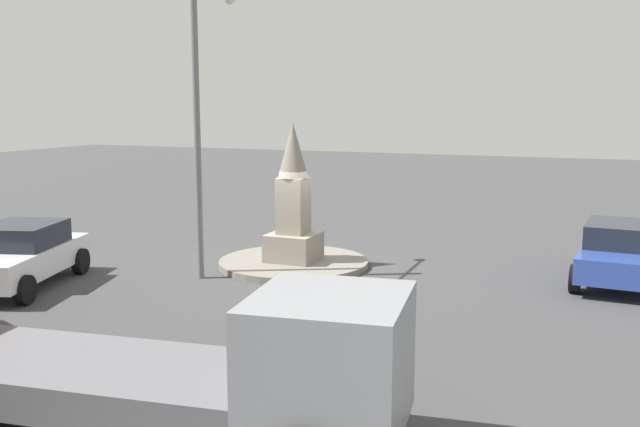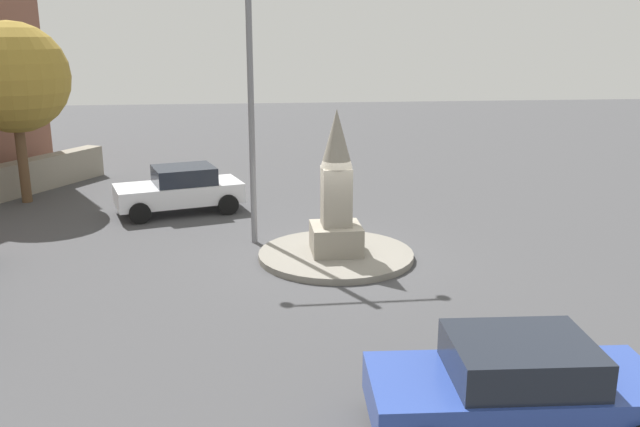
{
  "view_description": "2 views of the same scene",
  "coord_description": "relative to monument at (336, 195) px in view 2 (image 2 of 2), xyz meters",
  "views": [
    {
      "loc": [
        -16.34,
        -7.42,
        4.27
      ],
      "look_at": [
        0.7,
        -0.46,
        1.32
      ],
      "focal_mm": 39.38,
      "sensor_mm": 36.0,
      "label": 1
    },
    {
      "loc": [
        -2.23,
        -15.78,
        5.44
      ],
      "look_at": [
        -0.47,
        -0.54,
        1.32
      ],
      "focal_mm": 37.34,
      "sensor_mm": 36.0,
      "label": 2
    }
  ],
  "objects": [
    {
      "name": "streetlamp",
      "position": [
        -2.01,
        1.57,
        2.86
      ],
      "size": [
        3.64,
        0.28,
        7.36
      ],
      "color": "slate",
      "rests_on": "ground"
    },
    {
      "name": "tree_near_wall",
      "position": [
        -9.55,
        7.02,
        2.48
      ],
      "size": [
        3.57,
        3.57,
        5.92
      ],
      "color": "brown",
      "rests_on": "ground"
    },
    {
      "name": "monument",
      "position": [
        0.0,
        0.0,
        0.0
      ],
      "size": [
        1.23,
        1.23,
        3.59
      ],
      "color": "gray",
      "rests_on": "traffic_island"
    },
    {
      "name": "car_white_far_side",
      "position": [
        -4.26,
        5.04,
        -0.88
      ],
      "size": [
        4.19,
        2.79,
        1.46
      ],
      "color": "silver",
      "rests_on": "ground"
    },
    {
      "name": "traffic_island",
      "position": [
        0.0,
        0.0,
        -1.55
      ],
      "size": [
        3.91,
        3.91,
        0.16
      ],
      "primitive_type": "cylinder",
      "color": "gray",
      "rests_on": "ground"
    },
    {
      "name": "ground_plane",
      "position": [
        0.0,
        0.0,
        -1.63
      ],
      "size": [
        80.0,
        80.0,
        0.0
      ],
      "primitive_type": "plane",
      "color": "#424244"
    },
    {
      "name": "car_blue_parked_left",
      "position": [
        1.42,
        -7.88,
        -0.89
      ],
      "size": [
        4.15,
        2.13,
        1.43
      ],
      "color": "#2D479E",
      "rests_on": "ground"
    }
  ]
}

